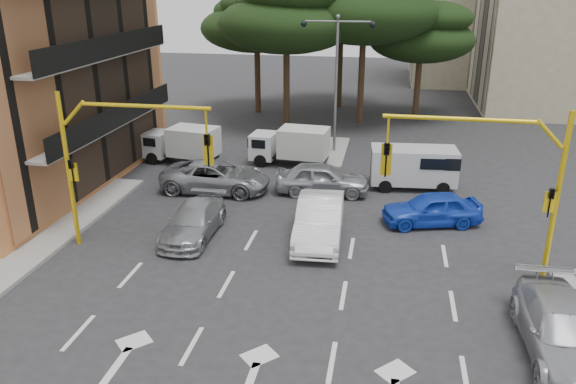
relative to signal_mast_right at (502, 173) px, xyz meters
name	(u,v)px	position (x,y,z in m)	size (l,w,h in m)	color
ground	(284,290)	(-6.80, -1.99, -3.88)	(120.00, 120.00, 0.00)	#28282B
median_strip	(334,152)	(-6.80, 14.01, -3.81)	(1.40, 6.00, 0.15)	gray
pine_left_near	(287,13)	(-10.75, 19.96, 3.72)	(9.15, 9.15, 10.23)	#382616
pine_center	(366,2)	(-5.75, 21.96, 4.41)	(9.98, 9.98, 11.16)	#382616
pine_left_far	(257,20)	(-13.75, 23.96, 3.03)	(8.32, 8.32, 9.30)	#382616
pine_right	(423,32)	(-1.75, 23.96, 2.33)	(7.49, 7.49, 8.37)	#382616
pine_back	(342,8)	(-7.75, 26.96, 3.72)	(9.15, 9.15, 10.23)	#382616
signal_mast_right	(502,173)	(0.00, 0.00, 0.00)	(5.79, 0.37, 6.00)	yellow
signal_mast_left	(110,151)	(-13.61, 0.00, 0.00)	(5.79, 0.37, 6.00)	yellow
street_lamp_center	(337,61)	(-6.80, 14.01, 1.54)	(4.16, 0.36, 7.77)	slate
car_white_hatch	(319,220)	(-6.15, 2.15, -3.06)	(1.75, 5.02, 1.66)	white
car_blue_compact	(432,209)	(-1.69, 4.41, -3.18)	(1.65, 4.11, 1.40)	blue
car_silver_wagon	(194,221)	(-11.16, 1.49, -3.24)	(1.81, 4.44, 1.29)	#95989C
car_silver_cross_a	(216,177)	(-11.82, 6.60, -3.15)	(2.43, 5.26, 1.46)	gray
car_silver_cross_b	(322,179)	(-6.66, 7.19, -3.12)	(1.80, 4.48, 1.53)	#A0A3A8
car_silver_parked	(563,331)	(1.36, -3.97, -3.15)	(2.07, 5.09, 1.48)	#A4A5AB
van_white	(413,168)	(-2.37, 8.85, -2.85)	(1.87, 4.13, 2.07)	silver
box_truck_a	(182,145)	(-15.02, 10.54, -2.83)	(1.80, 4.28, 2.10)	silver
box_truck_b	(290,146)	(-8.99, 11.30, -2.81)	(1.83, 4.35, 2.14)	white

